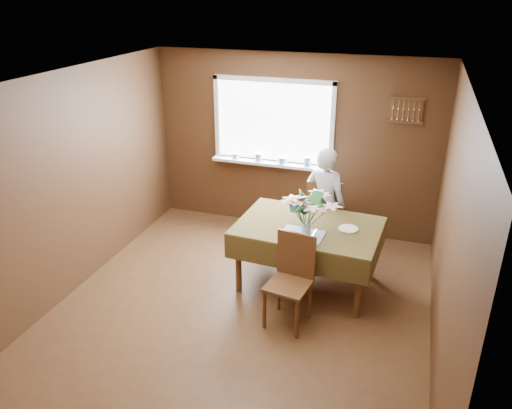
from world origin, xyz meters
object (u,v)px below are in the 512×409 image
(seated_woman, at_px, (325,204))
(flower_bouquet, at_px, (307,210))
(dining_table, at_px, (308,233))
(chair_far, at_px, (323,213))
(chair_near, at_px, (292,276))

(seated_woman, relative_size, flower_bouquet, 2.72)
(seated_woman, bearing_deg, dining_table, 101.79)
(dining_table, bearing_deg, flower_bouquet, -80.91)
(chair_far, relative_size, chair_near, 1.05)
(chair_far, distance_m, seated_woman, 0.23)
(chair_near, xyz_separation_m, seated_woman, (0.05, 1.46, 0.21))
(dining_table, relative_size, seated_woman, 1.13)
(dining_table, distance_m, chair_far, 0.88)
(chair_far, height_order, chair_near, chair_far)
(chair_near, bearing_deg, dining_table, 97.96)
(seated_woman, bearing_deg, flower_bouquet, 104.09)
(chair_far, height_order, flower_bouquet, flower_bouquet)
(chair_near, bearing_deg, flower_bouquet, 94.65)
(chair_far, xyz_separation_m, seated_woman, (0.03, -0.12, 0.19))
(chair_far, height_order, seated_woman, seated_woman)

